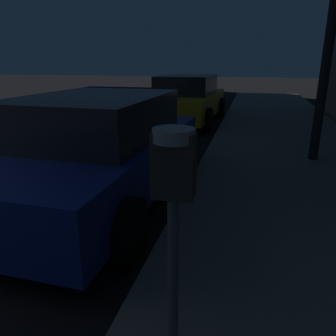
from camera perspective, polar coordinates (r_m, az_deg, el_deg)
The scene contains 3 objects.
parking_meter at distance 1.53m, azimuth 0.92°, elevation -5.94°, with size 0.19×0.19×1.42m.
car_blue at distance 4.50m, azimuth -12.20°, elevation 3.13°, with size 2.18×4.18×1.43m.
car_yellow_cab at distance 10.42m, azimuth 3.29°, elevation 11.78°, with size 2.09×4.37×1.43m.
Camera 1 is at (4.81, -1.21, 1.85)m, focal length 35.19 mm.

